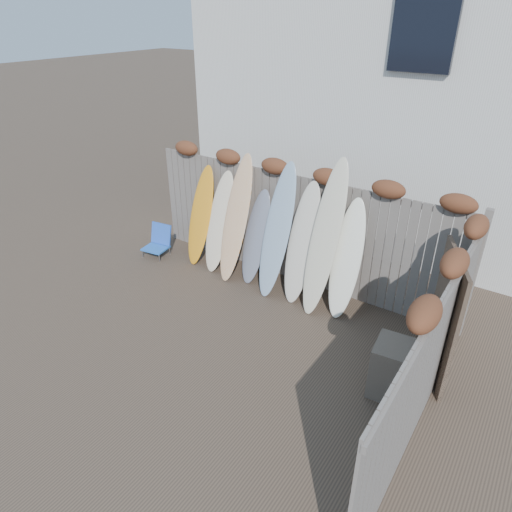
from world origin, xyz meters
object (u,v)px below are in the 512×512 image
Objects in this scene: wooden_crate at (398,371)px; surfboard_0 at (201,216)px; beach_chair at (158,241)px; lattice_panel at (445,317)px.

surfboard_0 is (-4.44, 1.39, 0.57)m from wooden_crate.
wooden_crate is (5.34, -1.06, 0.10)m from beach_chair.
wooden_crate is at bearing -136.36° from lattice_panel.
lattice_panel reaches higher than beach_chair.
beach_chair is 0.81× the size of wooden_crate.
surfboard_0 is at bearing 19.98° from beach_chair.
wooden_crate is 0.42× the size of lattice_panel.
surfboard_0 is (-4.74, 0.67, 0.03)m from lattice_panel.
surfboard_0 reaches higher than beach_chair.
lattice_panel is at bearing 67.56° from wooden_crate.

